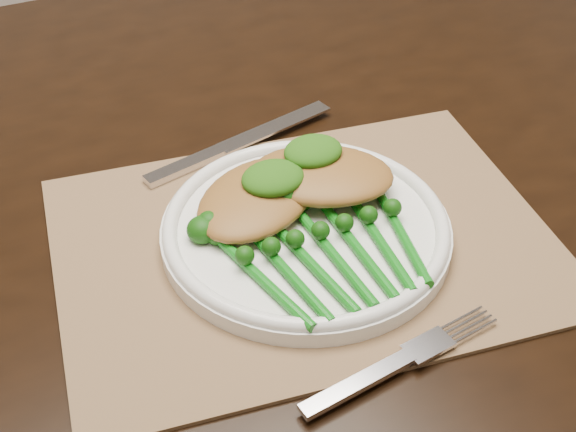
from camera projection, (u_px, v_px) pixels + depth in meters
name	position (u px, v px, depth m)	size (l,w,h in m)	color
dining_table	(251.00, 385.00, 1.05)	(1.61, 0.91, 0.75)	black
placemat	(305.00, 243.00, 0.70)	(0.43, 0.31, 0.00)	brown
dinner_plate	(306.00, 228.00, 0.70)	(0.25, 0.25, 0.02)	white
knife	(224.00, 149.00, 0.80)	(0.22, 0.07, 0.01)	silver
fork	(413.00, 354.00, 0.60)	(0.18, 0.04, 0.01)	silver
chicken_fillet_left	(256.00, 198.00, 0.71)	(0.13, 0.09, 0.03)	olive
chicken_fillet_right	(322.00, 175.00, 0.72)	(0.13, 0.09, 0.03)	olive
pesto_dollop_left	(273.00, 178.00, 0.70)	(0.06, 0.05, 0.02)	#17460A
pesto_dollop_right	(313.00, 151.00, 0.72)	(0.05, 0.05, 0.02)	#17460A
broccolini_bundle	(332.00, 253.00, 0.66)	(0.16, 0.17, 0.04)	#0D6410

